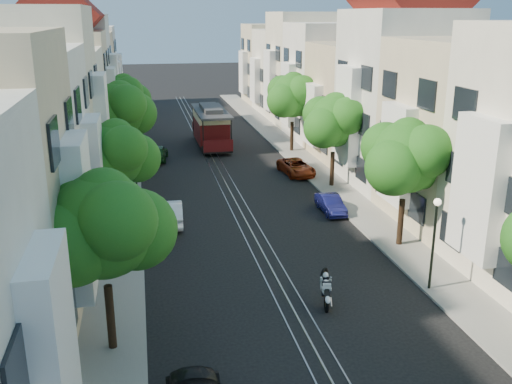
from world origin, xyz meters
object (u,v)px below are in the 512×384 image
tree_w_b (116,155)px  parked_car_w_far (157,153)px  tree_e_d (293,97)px  tree_e_b (407,159)px  tree_w_d (124,96)px  lamp_west (134,150)px  tree_e_c (335,122)px  sportbike_rider (326,287)px  parked_car_w_mid (170,213)px  parked_car_e_far (296,167)px  tree_w_c (120,111)px  cable_car (211,125)px  lamp_east (435,230)px  parked_car_e_mid (331,204)px  tree_w_a (105,228)px

tree_w_b → parked_car_w_far: tree_w_b is taller
parked_car_w_far → tree_e_d: bearing=-168.3°
tree_w_b → tree_e_b: bearing=-19.1°
tree_w_d → lamp_west: (0.84, -13.98, -1.75)m
tree_e_c → sportbike_rider: size_ratio=3.43×
tree_e_c → sportbike_rider: (-5.85, -16.27, -3.80)m
tree_e_c → parked_car_w_mid: size_ratio=1.60×
parked_car_e_far → parked_car_w_mid: size_ratio=1.04×
tree_w_b → parked_car_w_far: (2.55, 16.08, -3.73)m
tree_e_c → tree_w_c: bearing=160.9°
sportbike_rider → cable_car: cable_car is taller
tree_w_c → lamp_east: bearing=-57.4°
cable_car → parked_car_e_mid: cable_car is taller
tree_e_b → sportbike_rider: size_ratio=3.51×
sportbike_rider → parked_car_w_mid: parked_car_w_mid is taller
tree_e_c → parked_car_e_far: size_ratio=1.55×
tree_e_d → tree_w_d: tree_e_d is taller
tree_e_b → parked_car_e_far: size_ratio=1.59×
tree_e_d → tree_w_b: 22.28m
parked_car_e_mid → tree_w_b: bearing=-175.7°
parked_car_e_far → parked_car_w_mid: bearing=-144.6°
lamp_east → lamp_west: (-12.60, 18.00, 0.00)m
parked_car_e_far → parked_car_w_mid: parked_car_w_mid is taller
tree_e_c → cable_car: size_ratio=0.74×
tree_e_c → tree_e_d: tree_e_d is taller
sportbike_rider → lamp_west: bearing=125.3°
parked_car_e_far → parked_car_w_mid: 13.33m
tree_e_b → tree_w_a: size_ratio=1.00×
cable_car → parked_car_e_far: cable_car is taller
tree_e_c → parked_car_e_far: 5.66m
tree_e_d → tree_w_d: size_ratio=1.05×
tree_e_b → tree_w_c: tree_w_c is taller
tree_w_d → lamp_east: 34.73m
tree_w_c → lamp_west: tree_w_c is taller
sportbike_rider → cable_car: (-0.91, 30.83, 1.21)m
tree_e_b → tree_e_c: size_ratio=1.03×
tree_e_d → sportbike_rider: tree_e_d is taller
parked_car_w_far → tree_w_b: bearing=88.3°
tree_e_d → tree_w_b: size_ratio=1.09×
sportbike_rider → tree_e_b: bearing=54.5°
cable_car → tree_e_d: bearing=-28.3°
lamp_west → cable_car: (6.80, 12.53, -0.84)m
tree_e_b → tree_w_a: bearing=-154.1°
tree_w_c → tree_w_d: tree_w_c is taller
cable_car → parked_car_w_mid: 20.39m
tree_w_a → tree_w_c: 23.00m
tree_w_b → tree_w_c: size_ratio=0.88×
tree_w_c → sportbike_rider: (8.55, -21.27, -4.27)m
tree_w_b → tree_w_a: bearing=-90.0°
parked_car_e_mid → parked_car_w_far: (-9.95, 15.28, 0.12)m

